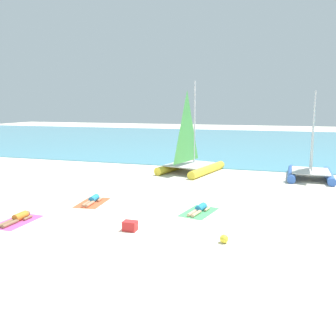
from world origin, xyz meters
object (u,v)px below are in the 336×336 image
Objects in this scene: towel_middle at (92,203)px; cooler_box at (130,226)px; sunbather_left at (18,218)px; sunbather_middle at (93,200)px; towel_right at (199,212)px; sunbather_right at (200,209)px; beach_ball at (224,239)px; towel_left at (17,222)px; sailboat_yellow at (190,159)px; sailboat_blue at (311,166)px.

cooler_box is (3.16, -2.86, 0.17)m from towel_middle.
sunbather_left is 3.59m from sunbather_middle.
sunbather_left is at bearing -114.85° from towel_middle.
sunbather_right reaches higher than towel_right.
towel_left is at bearing -178.03° from beach_ball.
towel_left is 1.00× the size of towel_middle.
sunbather_right is 3.46m from beach_ball.
cooler_box is at bearing 5.47° from sunbather_left.
sunbather_right is (5.12, 0.06, 0.00)m from sunbather_middle.
towel_right is 6.66× the size of beach_ball.
beach_ball reaches higher than towel_middle.
beach_ball is (1.50, -3.12, 0.01)m from sunbather_right.
sailboat_yellow reaches higher than towel_middle.
sailboat_blue is 3.46× the size of sunbather_left.
sunbather_left is at bearing -119.69° from sunbather_middle.
sunbather_right is 5.46× the size of beach_ball.
towel_middle is 7.26m from beach_ball.
beach_ball is at bearing 2.69° from sunbather_left.
towel_left is at bearing -153.14° from towel_right.
cooler_box is at bearing -110.69° from sunbather_right.
sailboat_blue is 10.18m from sunbather_right.
sailboat_yellow is at bearing 118.78° from sunbather_right.
sailboat_blue reaches higher than cooler_box.
sunbather_middle reaches higher than towel_middle.
sunbather_middle is 7.29m from beach_ball.
cooler_box is at bearing -48.07° from sunbather_middle.
beach_ball is at bearing -24.35° from towel_middle.
cooler_box is at bearing -118.57° from sailboat_blue.
sailboat_blue is (7.66, 0.14, -0.11)m from sailboat_yellow.
sailboat_yellow is 3.23× the size of towel_right.
sunbather_middle is (1.48, 3.27, 0.00)m from sunbather_left.
towel_left is at bearing -131.45° from sailboat_blue.
sunbather_middle is (-2.59, -8.68, -0.78)m from sailboat_yellow.
sunbather_left is at bearing -178.51° from beach_ball.
towel_middle is (-10.25, -8.89, -0.80)m from sailboat_blue.
towel_right is 3.80× the size of cooler_box.
towel_left is (-4.07, -12.02, -0.91)m from sailboat_yellow.
sunbather_left is at bearing -94.60° from sailboat_yellow.
cooler_box is at bearing -123.52° from towel_right.
sailboat_blue is at bearing 35.35° from sunbather_middle.
towel_right is at bearing 56.48° from cooler_box.
towel_middle is (1.49, 3.27, 0.00)m from towel_left.
towel_right is at bearing -90.00° from sunbather_right.
towel_right is 3.51m from cooler_box.
cooler_box is at bearing -72.95° from sailboat_yellow.
towel_middle is at bearing -136.54° from sailboat_blue.
towel_left is at bearing -140.30° from sunbather_right.
sailboat_yellow is 11.65m from cooler_box.
sailboat_yellow is 9.10m from sunbather_middle.
sailboat_yellow is 7.66m from sailboat_blue.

